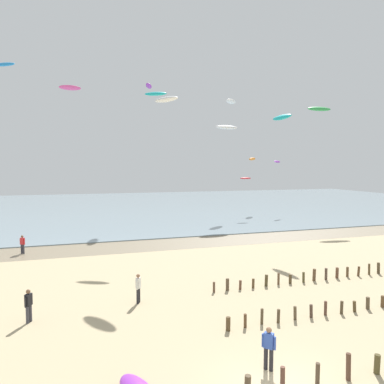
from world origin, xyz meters
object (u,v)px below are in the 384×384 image
kite_aloft_8 (227,127)px  kite_aloft_6 (282,117)px  kite_aloft_13 (319,109)px  kite_aloft_3 (5,64)px  kite_aloft_9 (246,178)px  kite_aloft_2 (231,101)px  kite_aloft_4 (70,88)px  kite_aloft_0 (149,86)px  person_nearest_camera (22,244)px  kite_aloft_12 (252,159)px  kite_aloft_10 (166,99)px  person_mid_beach (269,347)px  kite_aloft_7 (156,94)px  person_by_waterline (138,287)px  person_right_flank (29,305)px  kite_aloft_1 (277,162)px

kite_aloft_8 → kite_aloft_6: bearing=-96.4°
kite_aloft_8 → kite_aloft_13: kite_aloft_13 is taller
kite_aloft_3 → kite_aloft_9: (33.40, -3.17, -15.18)m
kite_aloft_8 → kite_aloft_2: bearing=57.3°
kite_aloft_2 → kite_aloft_4: (-26.32, -1.83, 0.22)m
kite_aloft_0 → kite_aloft_9: 20.44m
kite_aloft_0 → kite_aloft_4: kite_aloft_0 is taller
person_nearest_camera → kite_aloft_3: bearing=103.5°
kite_aloft_4 → kite_aloft_12: bearing=179.2°
kite_aloft_0 → kite_aloft_10: 26.45m
person_mid_beach → kite_aloft_7: (0.56, 24.94, 14.64)m
person_by_waterline → kite_aloft_10: kite_aloft_10 is taller
person_by_waterline → kite_aloft_2: 46.51m
kite_aloft_7 → kite_aloft_8: (12.70, 11.17, -1.83)m
person_nearest_camera → person_right_flank: size_ratio=1.00×
kite_aloft_3 → kite_aloft_7: 23.74m
kite_aloft_1 → person_by_waterline: bearing=14.0°
person_nearest_camera → kite_aloft_7: kite_aloft_7 is taller
kite_aloft_6 → kite_aloft_0: bearing=-161.4°
kite_aloft_6 → person_right_flank: bearing=-66.5°
person_mid_beach → kite_aloft_3: (-16.48, 40.41, 20.48)m
kite_aloft_1 → kite_aloft_6: 22.67m
kite_aloft_8 → kite_aloft_10: bearing=-130.6°
kite_aloft_0 → kite_aloft_4: size_ratio=0.95×
person_right_flank → kite_aloft_0: 41.61m
kite_aloft_2 → person_mid_beach: bearing=26.8°
person_right_flank → kite_aloft_12: kite_aloft_12 is taller
person_by_waterline → kite_aloft_10: (3.63, 8.40, 12.48)m
kite_aloft_0 → kite_aloft_9: kite_aloft_0 is taller
kite_aloft_0 → kite_aloft_1: size_ratio=1.47×
kite_aloft_1 → person_nearest_camera: bearing=-9.3°
person_by_waterline → kite_aloft_7: bearing=75.2°
kite_aloft_13 → kite_aloft_9: bearing=154.5°
kite_aloft_0 → kite_aloft_6: size_ratio=1.02×
kite_aloft_8 → kite_aloft_12: kite_aloft_8 is taller
kite_aloft_2 → kite_aloft_6: kite_aloft_2 is taller
kite_aloft_12 → kite_aloft_13: (4.28, -12.44, 6.93)m
kite_aloft_6 → kite_aloft_13: size_ratio=0.80×
kite_aloft_9 → kite_aloft_12: bearing=57.4°
kite_aloft_3 → kite_aloft_9: bearing=21.8°
kite_aloft_4 → kite_aloft_1: bearing=172.2°
person_by_waterline → kite_aloft_13: bearing=38.4°
kite_aloft_1 → kite_aloft_13: 11.43m
person_by_waterline → kite_aloft_6: 24.46m
person_right_flank → kite_aloft_4: 40.49m
kite_aloft_2 → kite_aloft_4: size_ratio=1.09×
kite_aloft_2 → kite_aloft_4: bearing=-37.6°
kite_aloft_4 → kite_aloft_7: (9.10, -18.30, -3.96)m
kite_aloft_0 → kite_aloft_3: 19.44m
kite_aloft_2 → kite_aloft_13: kite_aloft_2 is taller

